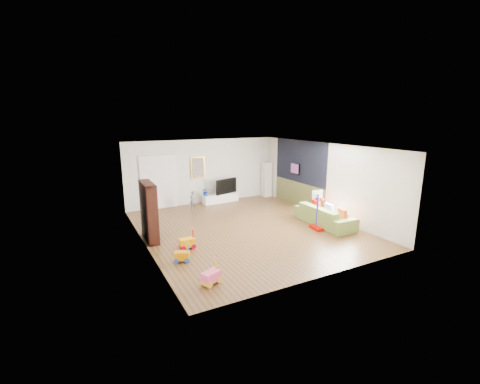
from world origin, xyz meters
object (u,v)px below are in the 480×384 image
media_console (221,198)px  sofa (324,216)px  bookshelf (149,212)px  basketball_hoop (320,210)px

media_console → sofa: sofa is taller
sofa → bookshelf: bearing=77.0°
sofa → basketball_hoop: basketball_hoop is taller
media_console → bookshelf: bookshelf is taller
bookshelf → sofa: 5.75m
media_console → basketball_hoop: 4.88m
media_console → sofa: size_ratio=0.70×
media_console → bookshelf: (-3.66, -3.00, 0.69)m
media_console → bookshelf: size_ratio=0.91×
bookshelf → basketball_hoop: bookshelf is taller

